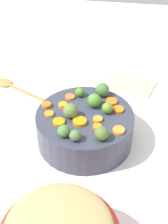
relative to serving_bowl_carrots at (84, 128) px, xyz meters
The scene contains 23 objects.
tabletop 0.07m from the serving_bowl_carrots, 94.92° to the left, with size 2.40×2.40×0.02m, color silver.
serving_bowl_carrots is the anchor object (origin of this frame).
carrot_slice_0 0.13m from the serving_bowl_carrots, 10.24° to the right, with size 0.03×0.03×0.01m, color orange.
carrot_slice_1 0.07m from the serving_bowl_carrots, 154.94° to the left, with size 0.03×0.03×0.01m, color orange.
carrot_slice_2 0.13m from the serving_bowl_carrots, 151.62° to the left, with size 0.03×0.03×0.01m, color orange.
carrot_slice_3 0.09m from the serving_bowl_carrots, 130.81° to the left, with size 0.03×0.03×0.01m, color orange.
carrot_slice_4 0.07m from the serving_bowl_carrots, 80.65° to the left, with size 0.04×0.04×0.01m, color orange.
carrot_slice_5 0.11m from the serving_bowl_carrots, ahead, with size 0.03×0.03×0.01m, color orange.
carrot_slice_6 0.10m from the serving_bowl_carrots, 36.41° to the left, with size 0.03×0.03×0.01m, color orange.
carrot_slice_7 0.09m from the serving_bowl_carrots, 22.59° to the right, with size 0.03×0.03×0.01m, color orange.
carrot_slice_8 0.11m from the serving_bowl_carrots, 53.38° to the right, with size 0.03×0.03×0.01m, color orange.
carrot_slice_9 0.12m from the serving_bowl_carrots, 136.46° to the right, with size 0.04×0.04×0.01m, color orange.
carrot_slice_10 0.12m from the serving_bowl_carrots, 160.28° to the right, with size 0.03×0.03×0.01m, color orange.
brussels_sprout_0 0.10m from the serving_bowl_carrots, 162.37° to the right, with size 0.03×0.03×0.03m, color olive.
brussels_sprout_1 0.13m from the serving_bowl_carrots, 123.33° to the left, with size 0.04×0.04×0.04m, color #526C2D.
brussels_sprout_2 0.13m from the serving_bowl_carrots, 111.88° to the right, with size 0.04×0.04×0.04m, color #457338.
brussels_sprout_3 0.09m from the serving_bowl_carrots, 117.49° to the right, with size 0.04×0.04×0.04m, color #4C8430.
brussels_sprout_4 0.12m from the serving_bowl_carrots, 67.74° to the left, with size 0.03×0.03×0.03m, color #447B37.
brussels_sprout_5 0.11m from the serving_bowl_carrots, 73.12° to the right, with size 0.03×0.03×0.03m, color #4C8426.
brussels_sprout_6 0.08m from the serving_bowl_carrots, 21.20° to the left, with size 0.04×0.04×0.04m, color #597737.
brussels_sprout_7 0.13m from the serving_bowl_carrots, 86.38° to the left, with size 0.03×0.03×0.03m, color #4E7040.
wooden_spoon 0.39m from the serving_bowl_carrots, 38.14° to the right, with size 0.30×0.17×0.01m.
dish_towel 0.36m from the serving_bowl_carrots, 110.91° to the right, with size 0.18×0.12×0.01m, color #C4BA8F.
Camera 1 is at (-0.11, 0.71, 0.73)m, focal length 53.15 mm.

